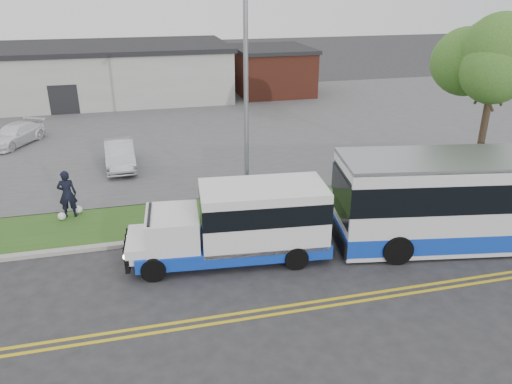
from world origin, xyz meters
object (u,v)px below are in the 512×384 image
object	(u,v)px
streetlight_near	(246,88)
parked_car_b	(15,135)
parked_car_a	(120,154)
tree_east	(498,52)
pedestrian	(67,194)
shuttle_bus	(243,221)
transit_bus	(503,199)

from	to	relation	value
streetlight_near	parked_car_b	size ratio (longest dim) A/B	2.30
parked_car_a	parked_car_b	distance (m)	8.09
streetlight_near	parked_car_a	bearing A→B (deg)	126.69
tree_east	parked_car_b	bearing A→B (deg)	151.43
pedestrian	streetlight_near	bearing A→B (deg)	169.50
shuttle_bus	parked_car_b	world-z (taller)	shuttle_bus
shuttle_bus	parked_car_a	xyz separation A→B (m)	(-4.19, 10.30, -0.64)
shuttle_bus	parked_car_a	distance (m)	11.14
pedestrian	parked_car_b	size ratio (longest dim) A/B	0.48
tree_east	parked_car_a	world-z (taller)	tree_east
shuttle_bus	parked_car_a	world-z (taller)	shuttle_bus
transit_bus	parked_car_a	bearing A→B (deg)	149.53
transit_bus	streetlight_near	bearing A→B (deg)	161.39
tree_east	streetlight_near	world-z (taller)	streetlight_near
streetlight_near	parked_car_a	distance (m)	9.65
transit_bus	parked_car_b	xyz separation A→B (m)	(-19.57, 16.83, -1.00)
tree_east	parked_car_b	xyz separation A→B (m)	(-22.10, 12.04, -5.51)
pedestrian	parked_car_b	xyz separation A→B (m)	(-3.99, 11.04, -0.39)
streetlight_near	parked_car_b	bearing A→B (deg)	132.05
parked_car_a	parked_car_b	world-z (taller)	parked_car_a
parked_car_b	parked_car_a	bearing A→B (deg)	-13.72
tree_east	pedestrian	distance (m)	18.85
tree_east	pedestrian	bearing A→B (deg)	176.84
tree_east	transit_bus	distance (m)	7.05
pedestrian	parked_car_b	distance (m)	11.74
pedestrian	shuttle_bus	bearing A→B (deg)	142.36
streetlight_near	transit_bus	distance (m)	10.23
pedestrian	parked_car_b	world-z (taller)	pedestrian
tree_east	parked_car_a	bearing A→B (deg)	157.75
pedestrian	parked_car_a	size ratio (longest dim) A/B	0.49
streetlight_near	pedestrian	size ratio (longest dim) A/B	4.78
streetlight_near	shuttle_bus	world-z (taller)	streetlight_near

